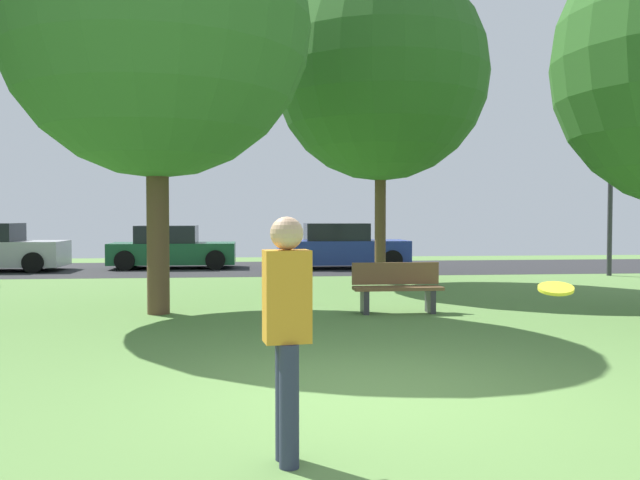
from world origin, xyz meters
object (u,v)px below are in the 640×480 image
object	(u,v)px
oak_tree_center	(156,23)
street_lamp_post	(610,199)
park_bench	(397,287)
birch_tree_lone	(381,73)
frisbee_disc	(556,289)
parked_car_blue	(341,248)
person_thrower	(287,327)
parked_car_green	(172,249)

from	to	relation	value
oak_tree_center	street_lamp_post	bearing A→B (deg)	28.18
oak_tree_center	park_bench	bearing A→B (deg)	-4.16
birch_tree_lone	frisbee_disc	bearing A→B (deg)	-94.69
parked_car_blue	street_lamp_post	xyz separation A→B (m)	(7.42, -3.58, 1.57)
birch_tree_lone	park_bench	size ratio (longest dim) A/B	5.09
oak_tree_center	person_thrower	distance (m)	8.81
oak_tree_center	frisbee_disc	distance (m)	9.17
park_bench	parked_car_green	bearing A→B (deg)	-64.48
frisbee_disc	street_lamp_post	world-z (taller)	street_lamp_post
street_lamp_post	frisbee_disc	bearing A→B (deg)	-120.55
person_thrower	parked_car_green	distance (m)	18.39
oak_tree_center	parked_car_green	size ratio (longest dim) A/B	1.93
birch_tree_lone	street_lamp_post	size ratio (longest dim) A/B	1.81
frisbee_disc	parked_car_blue	size ratio (longest dim) A/B	0.08
park_bench	oak_tree_center	bearing A→B (deg)	-4.16
frisbee_disc	street_lamp_post	xyz separation A→B (m)	(8.10, 13.73, 1.06)
person_thrower	park_bench	bearing A→B (deg)	64.47
person_thrower	parked_car_green	xyz separation A→B (m)	(-2.85, 18.16, -0.32)
person_thrower	parked_car_green	world-z (taller)	person_thrower
person_thrower	parked_car_blue	distance (m)	17.79
parked_car_green	park_bench	distance (m)	12.13
frisbee_disc	person_thrower	bearing A→B (deg)	-172.74
birch_tree_lone	parked_car_blue	xyz separation A→B (m)	(-0.32, 5.14, -4.71)
birch_tree_lone	street_lamp_post	xyz separation A→B (m)	(7.11, 1.56, -3.14)
oak_tree_center	street_lamp_post	size ratio (longest dim) A/B	1.75
oak_tree_center	park_bench	distance (m)	6.34
person_thrower	parked_car_green	bearing A→B (deg)	91.65
oak_tree_center	parked_car_green	distance (m)	11.59
person_thrower	parked_car_blue	xyz separation A→B (m)	(2.77, 17.57, -0.29)
person_thrower	parked_car_blue	world-z (taller)	person_thrower
birch_tree_lone	parked_car_blue	distance (m)	6.98
parked_car_green	park_bench	bearing A→B (deg)	-64.48
oak_tree_center	park_bench	xyz separation A→B (m)	(4.26, -0.31, -4.68)
frisbee_disc	park_bench	distance (m)	6.99
birch_tree_lone	oak_tree_center	world-z (taller)	birch_tree_lone
person_thrower	street_lamp_post	xyz separation A→B (m)	(10.20, 13.99, 1.28)
person_thrower	park_bench	size ratio (longest dim) A/B	1.09
oak_tree_center	parked_car_blue	world-z (taller)	oak_tree_center
parked_car_green	parked_car_blue	xyz separation A→B (m)	(5.62, -0.59, 0.04)
parked_car_blue	person_thrower	bearing A→B (deg)	-98.96
parked_car_green	parked_car_blue	world-z (taller)	parked_car_blue
parked_car_green	street_lamp_post	bearing A→B (deg)	-17.72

